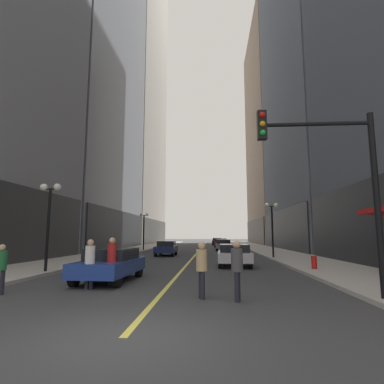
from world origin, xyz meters
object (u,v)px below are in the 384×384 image
at_px(car_silver, 234,254).
at_px(pedestrian_in_white_shirt, 90,260).
at_px(pedestrian_in_tan_trench, 202,265).
at_px(pedestrian_with_orange_bag, 237,266).
at_px(street_lamp_left_far, 144,223).
at_px(car_maroon, 221,242).
at_px(street_lamp_left_near, 49,207).
at_px(street_lamp_right_mid, 272,217).
at_px(pedestrian_in_red_jacket, 112,257).
at_px(car_black, 217,241).
at_px(traffic_light_near_right, 337,171).
at_px(fire_hydrant_right, 314,264).
at_px(car_blue, 111,263).
at_px(car_grey, 224,245).
at_px(car_navy, 166,248).
at_px(pedestrian_in_green_parka, 1,265).

height_order(car_silver, pedestrian_in_white_shirt, pedestrian_in_white_shirt).
bearing_deg(pedestrian_in_tan_trench, pedestrian_in_white_shirt, 160.76).
xyz_separation_m(pedestrian_with_orange_bag, street_lamp_left_far, (-8.77, 26.78, 2.25)).
relative_size(car_maroon, pedestrian_with_orange_bag, 2.55).
height_order(street_lamp_left_near, street_lamp_right_mid, same).
relative_size(pedestrian_in_white_shirt, pedestrian_in_red_jacket, 0.97).
height_order(car_maroon, street_lamp_left_far, street_lamp_left_far).
xyz_separation_m(car_black, street_lamp_left_far, (-8.88, -21.15, 2.54)).
relative_size(traffic_light_near_right, street_lamp_right_mid, 1.28).
xyz_separation_m(pedestrian_in_white_shirt, fire_hydrant_right, (9.60, 5.75, -0.61)).
bearing_deg(pedestrian_in_tan_trench, car_silver, 80.45).
relative_size(street_lamp_left_near, street_lamp_left_far, 1.00).
distance_m(car_blue, car_grey, 25.80).
xyz_separation_m(street_lamp_left_near, street_lamp_right_mid, (12.80, 10.29, 0.00)).
distance_m(car_grey, car_maroon, 10.39).
xyz_separation_m(car_blue, street_lamp_right_mid, (8.95, 12.22, 2.54)).
xyz_separation_m(car_silver, car_grey, (0.00, 18.76, 0.00)).
relative_size(pedestrian_in_white_shirt, fire_hydrant_right, 2.16).
xyz_separation_m(car_black, pedestrian_in_tan_trench, (-1.15, -47.60, 0.26)).
bearing_deg(car_grey, car_navy, -120.77).
xyz_separation_m(car_grey, fire_hydrant_right, (3.93, -21.32, -0.32)).
bearing_deg(street_lamp_right_mid, car_navy, 158.03).
distance_m(car_maroon, pedestrian_in_white_shirt, 37.87).
distance_m(car_blue, car_navy, 15.86).
bearing_deg(street_lamp_left_near, pedestrian_with_orange_bag, -32.22).
xyz_separation_m(car_blue, pedestrian_in_red_jacket, (0.39, -1.11, 0.33)).
xyz_separation_m(pedestrian_in_white_shirt, traffic_light_near_right, (8.05, -1.78, 2.73)).
distance_m(pedestrian_in_red_jacket, traffic_light_near_right, 8.37).
relative_size(pedestrian_with_orange_bag, traffic_light_near_right, 0.31).
height_order(car_grey, street_lamp_right_mid, street_lamp_right_mid).
bearing_deg(car_blue, pedestrian_in_red_jacket, -70.68).
relative_size(car_silver, car_grey, 0.90).
xyz_separation_m(car_blue, street_lamp_left_near, (-3.85, 1.94, 2.54)).
relative_size(car_maroon, pedestrian_in_green_parka, 2.77).
distance_m(pedestrian_in_white_shirt, street_lamp_left_far, 25.42).
bearing_deg(pedestrian_with_orange_bag, pedestrian_in_red_jacket, 151.31).
bearing_deg(traffic_light_near_right, fire_hydrant_right, 78.38).
bearing_deg(street_lamp_left_far, pedestrian_in_green_parka, -87.23).
bearing_deg(car_black, car_navy, -100.11).
bearing_deg(pedestrian_in_red_jacket, car_maroon, 82.16).
xyz_separation_m(car_maroon, pedestrian_with_orange_bag, (-0.53, -39.18, 0.29)).
distance_m(car_blue, pedestrian_with_orange_bag, 6.09).
height_order(car_navy, street_lamp_right_mid, street_lamp_right_mid).
height_order(car_grey, pedestrian_in_white_shirt, pedestrian_in_white_shirt).
xyz_separation_m(car_black, pedestrian_in_green_parka, (-7.61, -47.44, 0.20)).
bearing_deg(pedestrian_with_orange_bag, pedestrian_in_white_shirt, 161.16).
bearing_deg(pedestrian_in_white_shirt, car_grey, 78.17).
relative_size(pedestrian_in_green_parka, street_lamp_left_far, 0.36).
bearing_deg(car_maroon, pedestrian_in_red_jacket, -97.84).
bearing_deg(pedestrian_in_tan_trench, street_lamp_left_far, 106.29).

